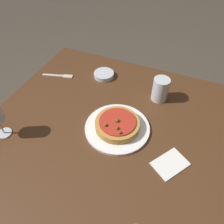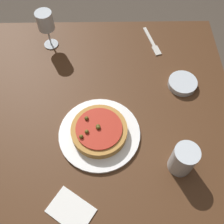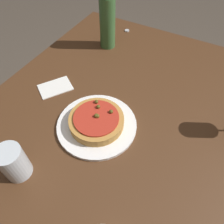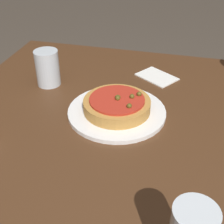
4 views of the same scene
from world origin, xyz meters
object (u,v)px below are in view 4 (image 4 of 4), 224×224
object	(u,v)px
dining_table	(149,154)
pizza	(117,105)
water_cup	(48,68)
dinner_plate	(117,112)

from	to	relation	value
dining_table	pizza	world-z (taller)	pizza
dining_table	pizza	distance (m)	0.17
dining_table	pizza	size ratio (longest dim) A/B	6.36
dining_table	water_cup	distance (m)	0.43
water_cup	dinner_plate	bearing A→B (deg)	-24.13
dinner_plate	pizza	size ratio (longest dim) A/B	1.47
dining_table	dinner_plate	distance (m)	0.15
dining_table	water_cup	size ratio (longest dim) A/B	10.37
dining_table	dinner_plate	size ratio (longest dim) A/B	4.32
pizza	water_cup	bearing A→B (deg)	155.90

